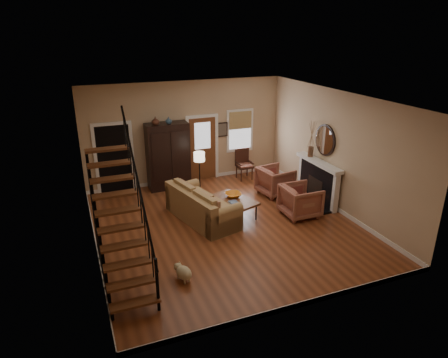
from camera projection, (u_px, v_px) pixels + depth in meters
name	position (u px, v px, depth m)	size (l,w,h in m)	color
room	(189.00, 154.00, 11.24)	(7.00, 7.33, 3.30)	brown
staircase	(118.00, 206.00, 7.73)	(0.94, 2.80, 3.20)	brown
fireplace	(319.00, 177.00, 11.63)	(0.33, 1.95, 2.30)	black
armoire	(168.00, 156.00, 12.50)	(1.30, 0.60, 2.10)	black
vase_a	(155.00, 121.00, 11.88)	(0.24, 0.24, 0.25)	#4C2619
vase_b	(169.00, 120.00, 12.02)	(0.20, 0.20, 0.21)	#334C60
sofa	(202.00, 205.00, 10.59)	(0.99, 2.28, 0.85)	#A27B49
coffee_table	(234.00, 207.00, 10.85)	(0.76, 1.30, 0.50)	brown
bowl	(233.00, 195.00, 10.89)	(0.45, 0.45, 0.11)	orange
books	(234.00, 203.00, 10.45)	(0.24, 0.33, 0.06)	beige
armchair_left	(300.00, 201.00, 10.81)	(0.93, 0.95, 0.87)	brown
armchair_right	(275.00, 181.00, 12.21)	(0.92, 0.95, 0.86)	brown
floor_lamp	(200.00, 175.00, 11.89)	(0.33, 0.33, 1.42)	black
side_chair	(244.00, 165.00, 13.40)	(0.54, 0.54, 1.02)	#351A10
dog	(184.00, 274.00, 8.10)	(0.27, 0.45, 0.33)	beige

